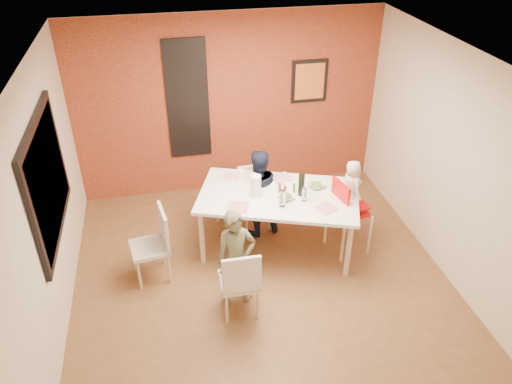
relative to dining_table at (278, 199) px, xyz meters
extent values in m
plane|color=brown|center=(-0.34, -0.54, -0.75)|extent=(4.50, 4.50, 0.00)
cube|color=white|center=(-0.34, -0.54, 1.95)|extent=(4.50, 4.50, 0.02)
cube|color=beige|center=(-0.34, 1.71, 0.60)|extent=(4.50, 0.02, 2.70)
cube|color=beige|center=(-0.34, -2.79, 0.60)|extent=(4.50, 0.02, 2.70)
cube|color=beige|center=(-2.59, -0.54, 0.60)|extent=(0.02, 4.50, 2.70)
cube|color=beige|center=(1.91, -0.54, 0.60)|extent=(0.02, 4.50, 2.70)
cube|color=maroon|center=(-0.34, 1.69, 0.60)|extent=(4.50, 0.02, 2.70)
cube|color=black|center=(-2.56, -0.34, 0.80)|extent=(0.05, 1.70, 1.30)
cube|color=black|center=(-2.54, -0.34, 0.80)|extent=(0.02, 1.55, 1.15)
cube|color=silver|center=(-0.94, 1.67, 0.75)|extent=(0.55, 0.03, 1.70)
cube|color=black|center=(-0.94, 1.67, 0.75)|extent=(0.60, 0.03, 1.76)
cube|color=black|center=(0.86, 1.67, 0.90)|extent=(0.54, 0.03, 0.64)
cube|color=orange|center=(0.86, 1.65, 0.90)|extent=(0.44, 0.01, 0.54)
cube|color=white|center=(0.00, 0.00, 0.05)|extent=(2.23, 1.70, 0.04)
cylinder|color=#C6AD93|center=(-1.00, -0.13, -0.36)|extent=(0.07, 0.07, 0.78)
cylinder|color=#C6AD93|center=(-0.69, 0.74, -0.36)|extent=(0.07, 0.07, 0.78)
cylinder|color=#C6AD93|center=(0.69, -0.74, -0.36)|extent=(0.07, 0.07, 0.78)
cylinder|color=#C6AD93|center=(1.00, 0.13, -0.36)|extent=(0.07, 0.07, 0.78)
cube|color=silver|center=(-0.69, -1.03, -0.33)|extent=(0.42, 0.42, 0.05)
cube|color=silver|center=(-0.69, -1.22, -0.09)|extent=(0.42, 0.04, 0.47)
cylinder|color=tan|center=(-0.52, -0.86, -0.55)|extent=(0.03, 0.03, 0.41)
cylinder|color=tan|center=(-0.52, -1.20, -0.55)|extent=(0.03, 0.03, 0.41)
cylinder|color=tan|center=(-0.86, -0.86, -0.55)|extent=(0.03, 0.03, 0.41)
cylinder|color=tan|center=(-0.86, -1.20, -0.55)|extent=(0.03, 0.03, 0.41)
cube|color=silver|center=(-0.19, 0.55, -0.34)|extent=(0.43, 0.43, 0.05)
cube|color=silver|center=(-0.20, 0.73, -0.11)|extent=(0.40, 0.06, 0.45)
cylinder|color=#C2AC90|center=(-0.34, 0.37, -0.55)|extent=(0.03, 0.03, 0.39)
cylinder|color=#C2AC90|center=(-0.36, 0.70, -0.55)|extent=(0.03, 0.03, 0.39)
cylinder|color=#C2AC90|center=(-0.02, 0.39, -0.55)|extent=(0.03, 0.03, 0.39)
cylinder|color=#C2AC90|center=(-0.04, 0.72, -0.55)|extent=(0.03, 0.03, 0.39)
cube|color=beige|center=(-1.64, -0.27, -0.31)|extent=(0.50, 0.50, 0.05)
cube|color=beige|center=(-1.45, -0.23, -0.06)|extent=(0.11, 0.44, 0.49)
cylinder|color=#C4B592|center=(-1.85, -0.12, -0.54)|extent=(0.04, 0.04, 0.43)
cylinder|color=#C4B592|center=(-1.50, -0.06, -0.54)|extent=(0.04, 0.04, 0.43)
cylinder|color=#C4B592|center=(-1.79, -0.47, -0.54)|extent=(0.04, 0.04, 0.43)
cylinder|color=#C4B592|center=(-1.44, -0.41, -0.54)|extent=(0.04, 0.04, 0.43)
cube|color=red|center=(0.89, -0.22, -0.16)|extent=(0.44, 0.44, 0.05)
cube|color=red|center=(0.72, -0.25, 0.09)|extent=(0.11, 0.37, 0.43)
cube|color=red|center=(0.89, -0.22, -0.05)|extent=(0.44, 0.44, 0.02)
cylinder|color=beige|center=(1.13, -0.37, -0.47)|extent=(0.03, 0.03, 0.57)
cylinder|color=beige|center=(0.73, -0.46, -0.47)|extent=(0.03, 0.03, 0.57)
cylinder|color=beige|center=(1.04, 0.03, -0.47)|extent=(0.03, 0.03, 0.57)
cylinder|color=beige|center=(0.64, -0.06, -0.47)|extent=(0.03, 0.03, 0.57)
imported|color=brown|center=(-0.69, -0.87, -0.14)|extent=(0.46, 0.32, 1.21)
imported|color=black|center=(-0.19, 0.39, -0.13)|extent=(0.68, 0.58, 1.25)
imported|color=beige|center=(0.87, -0.22, 0.21)|extent=(0.27, 0.37, 0.68)
cube|color=silver|center=(-0.55, -0.19, 0.08)|extent=(0.30, 0.30, 0.01)
cube|color=white|center=(0.14, 0.38, 0.08)|extent=(0.29, 0.29, 0.01)
cube|color=white|center=(0.49, -0.43, 0.08)|extent=(0.29, 0.29, 0.01)
cube|color=white|center=(-0.51, 0.55, 0.08)|extent=(0.25, 0.25, 0.01)
imported|color=white|center=(0.06, -0.12, 0.10)|extent=(0.24, 0.24, 0.05)
imported|color=silver|center=(0.51, 0.07, 0.10)|extent=(0.27, 0.27, 0.05)
cylinder|color=black|center=(0.27, -0.07, 0.22)|extent=(0.08, 0.08, 0.29)
cylinder|color=white|center=(-0.02, -0.26, 0.18)|extent=(0.08, 0.08, 0.22)
cylinder|color=white|center=(0.27, -0.20, 0.16)|extent=(0.06, 0.06, 0.18)
cylinder|color=white|center=(-0.29, 0.02, 0.22)|extent=(0.13, 0.13, 0.29)
cylinder|color=red|center=(0.08, -0.02, 0.14)|extent=(0.03, 0.03, 0.12)
cylinder|color=#3E7C29|center=(0.20, 0.01, 0.14)|extent=(0.03, 0.03, 0.13)
cylinder|color=brown|center=(0.01, 0.02, 0.15)|extent=(0.04, 0.04, 0.15)
cylinder|color=orange|center=(0.79, -0.23, 0.13)|extent=(0.07, 0.07, 0.12)
camera|label=1|loc=(-1.35, -5.10, 3.42)|focal=35.00mm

